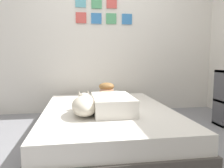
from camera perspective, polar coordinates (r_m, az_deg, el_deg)
ground_plane at (r=2.38m, az=2.51°, el=-15.67°), size 11.74×11.74×0.00m
back_wall at (r=3.77m, az=-2.22°, el=12.01°), size 3.87×0.12×2.50m
bed at (r=2.62m, az=-1.12°, el=-9.86°), size 1.50×2.09×0.32m
pillow at (r=3.17m, az=0.18°, el=-2.87°), size 0.52×0.32×0.11m
person_lying at (r=2.51m, az=-0.36°, el=-4.27°), size 0.43×0.92×0.27m
dog at (r=2.30m, az=-7.25°, el=-5.41°), size 0.26×0.57×0.21m
coffee_cup at (r=3.01m, az=-0.96°, el=-3.73°), size 0.12×0.09×0.07m
cell_phone at (r=2.46m, az=2.98°, el=-6.92°), size 0.07×0.14×0.01m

